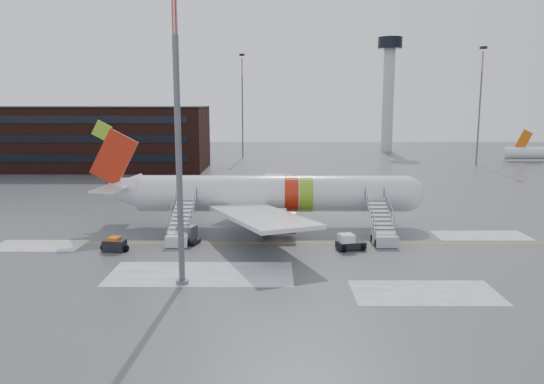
{
  "coord_description": "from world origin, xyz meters",
  "views": [
    {
      "loc": [
        -0.4,
        -48.86,
        12.89
      ],
      "look_at": [
        -0.64,
        4.04,
        4.0
      ],
      "focal_mm": 35.0,
      "sensor_mm": 36.0,
      "label": 1
    }
  ],
  "objects_px": {
    "uld_container": "(187,235)",
    "baggage_tractor": "(115,245)",
    "light_mast_near": "(178,123)",
    "airstair_aft": "(180,231)",
    "airliner": "(263,194)",
    "pushback_tug": "(349,243)",
    "airstair_fwd": "(383,231)"
  },
  "relations": [
    {
      "from": "light_mast_near",
      "to": "airstair_fwd",
      "type": "bearing_deg",
      "value": 34.89
    },
    {
      "from": "airstair_aft",
      "to": "pushback_tug",
      "type": "xyz_separation_m",
      "value": [
        15.5,
        -2.61,
        -0.43
      ]
    },
    {
      "from": "uld_container",
      "to": "light_mast_near",
      "type": "bearing_deg",
      "value": -82.55
    },
    {
      "from": "pushback_tug",
      "to": "baggage_tractor",
      "type": "relative_size",
      "value": 1.08
    },
    {
      "from": "airstair_fwd",
      "to": "pushback_tug",
      "type": "distance_m",
      "value": 4.38
    },
    {
      "from": "airstair_aft",
      "to": "pushback_tug",
      "type": "bearing_deg",
      "value": -9.54
    },
    {
      "from": "uld_container",
      "to": "light_mast_near",
      "type": "xyz_separation_m",
      "value": [
        1.45,
        -11.11,
        10.72
      ]
    },
    {
      "from": "pushback_tug",
      "to": "airstair_fwd",
      "type": "bearing_deg",
      "value": 36.7
    },
    {
      "from": "pushback_tug",
      "to": "uld_container",
      "type": "distance_m",
      "value": 14.91
    },
    {
      "from": "airliner",
      "to": "airstair_aft",
      "type": "xyz_separation_m",
      "value": [
        -7.65,
        -6.54,
        -2.35
      ]
    },
    {
      "from": "pushback_tug",
      "to": "light_mast_near",
      "type": "relative_size",
      "value": 0.12
    },
    {
      "from": "airliner",
      "to": "light_mast_near",
      "type": "distance_m",
      "value": 20.71
    },
    {
      "from": "pushback_tug",
      "to": "light_mast_near",
      "type": "bearing_deg",
      "value": -145.6
    },
    {
      "from": "uld_container",
      "to": "baggage_tractor",
      "type": "height_order",
      "value": "uld_container"
    },
    {
      "from": "airliner",
      "to": "airstair_fwd",
      "type": "bearing_deg",
      "value": -29.94
    },
    {
      "from": "baggage_tractor",
      "to": "pushback_tug",
      "type": "bearing_deg",
      "value": 1.57
    },
    {
      "from": "uld_container",
      "to": "baggage_tractor",
      "type": "distance_m",
      "value": 6.52
    },
    {
      "from": "airliner",
      "to": "airstair_fwd",
      "type": "distance_m",
      "value": 13.31
    },
    {
      "from": "airliner",
      "to": "uld_container",
      "type": "relative_size",
      "value": 14.32
    },
    {
      "from": "airstair_aft",
      "to": "baggage_tractor",
      "type": "relative_size",
      "value": 3.06
    },
    {
      "from": "uld_container",
      "to": "pushback_tug",
      "type": "bearing_deg",
      "value": -7.66
    },
    {
      "from": "airstair_fwd",
      "to": "pushback_tug",
      "type": "bearing_deg",
      "value": -143.3
    },
    {
      "from": "airliner",
      "to": "baggage_tractor",
      "type": "distance_m",
      "value": 16.41
    },
    {
      "from": "airstair_aft",
      "to": "uld_container",
      "type": "xyz_separation_m",
      "value": [
        0.73,
        -0.62,
        -0.27
      ]
    },
    {
      "from": "airstair_fwd",
      "to": "light_mast_near",
      "type": "height_order",
      "value": "light_mast_near"
    },
    {
      "from": "airstair_fwd",
      "to": "baggage_tractor",
      "type": "xyz_separation_m",
      "value": [
        -24.26,
        -3.18,
        -0.53
      ]
    },
    {
      "from": "airstair_fwd",
      "to": "uld_container",
      "type": "relative_size",
      "value": 3.15
    },
    {
      "from": "airstair_fwd",
      "to": "airstair_aft",
      "type": "distance_m",
      "value": 18.99
    },
    {
      "from": "baggage_tractor",
      "to": "light_mast_near",
      "type": "distance_m",
      "value": 15.78
    },
    {
      "from": "uld_container",
      "to": "light_mast_near",
      "type": "height_order",
      "value": "light_mast_near"
    },
    {
      "from": "airstair_fwd",
      "to": "pushback_tug",
      "type": "relative_size",
      "value": 2.82
    },
    {
      "from": "airliner",
      "to": "airstair_aft",
      "type": "distance_m",
      "value": 10.33
    }
  ]
}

